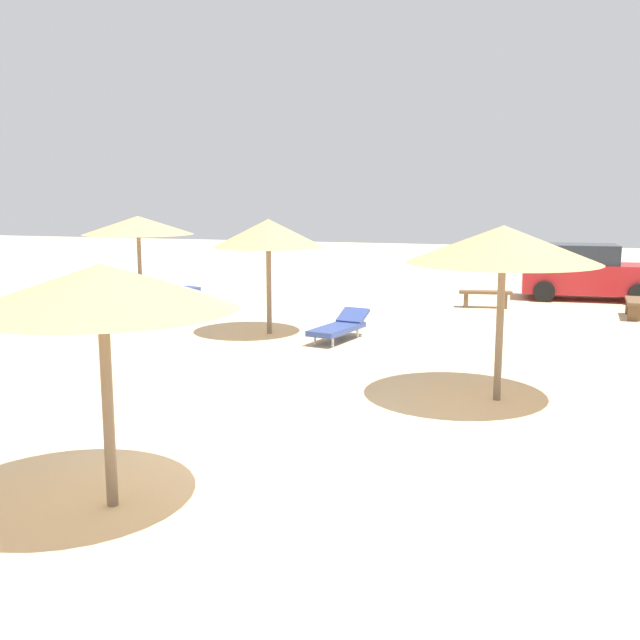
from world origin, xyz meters
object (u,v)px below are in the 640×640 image
object	(u,v)px
parasol_0	(138,225)
bench_0	(634,305)
parasol_4	(102,287)
lounger_3	(340,327)
parked_car	(587,273)
parasol_3	(268,233)
lounger_0	(169,290)
bench_1	(485,296)
parasol_5	(503,245)

from	to	relation	value
parasol_0	bench_0	bearing A→B (deg)	9.40
parasol_4	lounger_3	world-z (taller)	parasol_4
parked_car	parasol_3	bearing A→B (deg)	-131.82
parasol_4	lounger_0	world-z (taller)	parasol_4
parasol_0	bench_1	xyz separation A→B (m)	(9.61, 2.85, -2.01)
parasol_3	lounger_3	size ratio (longest dim) A/B	1.34
parasol_3	bench_0	world-z (taller)	parasol_3
parasol_0	lounger_3	xyz separation A→B (m)	(6.91, -3.03, -2.05)
parasol_4	parked_car	size ratio (longest dim) A/B	0.68
parasol_4	bench_0	world-z (taller)	parasol_4
parasol_4	lounger_3	distance (m)	9.44
parked_car	bench_0	bearing A→B (deg)	-72.04
bench_1	parked_car	bearing A→B (deg)	42.92
parasol_3	lounger_0	size ratio (longest dim) A/B	1.38
parasol_5	lounger_0	xyz separation A→B (m)	(-10.57, 8.43, -2.15)
lounger_0	parked_car	size ratio (longest dim) A/B	0.48
parasol_0	bench_1	distance (m)	10.23
parasol_0	parasol_5	bearing A→B (deg)	-33.04
parasol_4	lounger_0	size ratio (longest dim) A/B	1.43
parasol_3	parked_car	bearing A→B (deg)	48.18
parasol_5	lounger_3	bearing A→B (deg)	133.82
bench_1	parked_car	xyz separation A→B (m)	(2.87, 2.66, 0.48)
lounger_3	bench_1	xyz separation A→B (m)	(2.70, 5.88, 0.04)
parasol_0	parasol_3	size ratio (longest dim) A/B	1.18
parasol_5	parked_car	bearing A→B (deg)	81.58
lounger_3	parasol_3	bearing A→B (deg)	170.75
lounger_3	parasol_5	bearing A→B (deg)	-46.18
lounger_0	bench_1	bearing A→B (deg)	8.00
lounger_0	parked_car	bearing A→B (deg)	17.89
parasol_0	parasol_3	distance (m)	5.79
parasol_3	lounger_3	distance (m)	2.75
lounger_0	lounger_3	bearing A→B (deg)	-33.56
parasol_5	bench_1	distance (m)	10.05
parasol_3	lounger_3	world-z (taller)	parasol_3
parasol_3	lounger_0	bearing A→B (deg)	139.85
parasol_4	parasol_5	xyz separation A→B (m)	(3.58, 5.34, 0.16)
parasol_5	lounger_3	xyz separation A→B (m)	(-3.73, 3.89, -2.16)
parasol_3	bench_1	xyz separation A→B (m)	(4.52, 5.59, -2.01)
parasol_3	bench_0	xyz separation A→B (m)	(8.44, 4.98, -2.01)
parked_car	parasol_0	bearing A→B (deg)	-156.16
bench_1	parasol_4	bearing A→B (deg)	-99.58
bench_0	parked_car	size ratio (longest dim) A/B	0.37
parasol_5	lounger_0	distance (m)	13.69
lounger_0	lounger_3	xyz separation A→B (m)	(6.84, -4.54, -0.01)
lounger_3	bench_1	distance (m)	6.47
parasol_5	parked_car	world-z (taller)	parasol_5
bench_0	parasol_3	bearing A→B (deg)	-149.47
parasol_5	bench_0	xyz separation A→B (m)	(2.90, 9.16, -2.13)
parasol_3	bench_0	bearing A→B (deg)	30.53
parasol_0	bench_1	size ratio (longest dim) A/B	2.05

